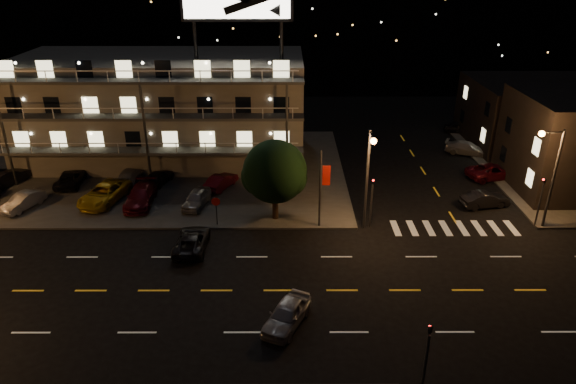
{
  "coord_description": "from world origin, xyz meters",
  "views": [
    {
      "loc": [
        2.49,
        -27.0,
        19.37
      ],
      "look_at": [
        2.57,
        8.0,
        3.22
      ],
      "focal_mm": 32.0,
      "sensor_mm": 36.0,
      "label": 1
    }
  ],
  "objects_px": {
    "lot_car_2": "(104,194)",
    "road_car_west": "(192,240)",
    "lot_car_4": "(197,198)",
    "road_car_east": "(287,314)",
    "tree": "(274,173)",
    "lot_car_7": "(131,175)",
    "side_car_0": "(485,200)"
  },
  "relations": [
    {
      "from": "lot_car_4",
      "to": "lot_car_7",
      "type": "xyz_separation_m",
      "value": [
        -6.92,
        5.09,
        -0.02
      ]
    },
    {
      "from": "lot_car_2",
      "to": "side_car_0",
      "type": "relative_size",
      "value": 1.36
    },
    {
      "from": "lot_car_4",
      "to": "road_car_east",
      "type": "relative_size",
      "value": 0.93
    },
    {
      "from": "tree",
      "to": "lot_car_2",
      "type": "bearing_deg",
      "value": 168.42
    },
    {
      "from": "tree",
      "to": "side_car_0",
      "type": "bearing_deg",
      "value": 7.31
    },
    {
      "from": "tree",
      "to": "lot_car_4",
      "type": "distance_m",
      "value": 7.71
    },
    {
      "from": "tree",
      "to": "lot_car_4",
      "type": "xyz_separation_m",
      "value": [
        -6.64,
        2.23,
        -3.22
      ]
    },
    {
      "from": "lot_car_4",
      "to": "road_car_east",
      "type": "distance_m",
      "value": 16.99
    },
    {
      "from": "tree",
      "to": "lot_car_7",
      "type": "distance_m",
      "value": 15.75
    },
    {
      "from": "road_car_west",
      "to": "lot_car_2",
      "type": "bearing_deg",
      "value": -39.9
    },
    {
      "from": "lot_car_2",
      "to": "road_car_east",
      "type": "distance_m",
      "value": 22.31
    },
    {
      "from": "lot_car_4",
      "to": "road_car_east",
      "type": "bearing_deg",
      "value": -51.86
    },
    {
      "from": "lot_car_2",
      "to": "side_car_0",
      "type": "height_order",
      "value": "lot_car_2"
    },
    {
      "from": "side_car_0",
      "to": "road_car_west",
      "type": "xyz_separation_m",
      "value": [
        -23.6,
        -6.77,
        -0.01
      ]
    },
    {
      "from": "road_car_west",
      "to": "road_car_east",
      "type": "bearing_deg",
      "value": 129.98
    },
    {
      "from": "lot_car_2",
      "to": "road_car_west",
      "type": "relative_size",
      "value": 1.17
    },
    {
      "from": "lot_car_2",
      "to": "lot_car_4",
      "type": "height_order",
      "value": "lot_car_2"
    },
    {
      "from": "lot_car_2",
      "to": "lot_car_4",
      "type": "distance_m",
      "value": 8.02
    },
    {
      "from": "lot_car_2",
      "to": "side_car_0",
      "type": "bearing_deg",
      "value": 12.76
    },
    {
      "from": "lot_car_7",
      "to": "road_car_west",
      "type": "height_order",
      "value": "lot_car_7"
    },
    {
      "from": "tree",
      "to": "lot_car_7",
      "type": "xyz_separation_m",
      "value": [
        -13.56,
        7.32,
        -3.23
      ]
    },
    {
      "from": "lot_car_2",
      "to": "lot_car_7",
      "type": "height_order",
      "value": "lot_car_2"
    },
    {
      "from": "lot_car_2",
      "to": "lot_car_7",
      "type": "relative_size",
      "value": 1.24
    },
    {
      "from": "road_car_west",
      "to": "side_car_0",
      "type": "bearing_deg",
      "value": -163.13
    },
    {
      "from": "lot_car_2",
      "to": "road_car_east",
      "type": "height_order",
      "value": "lot_car_2"
    },
    {
      "from": "road_car_east",
      "to": "road_car_west",
      "type": "bearing_deg",
      "value": 153.92
    },
    {
      "from": "lot_car_4",
      "to": "road_car_west",
      "type": "xyz_separation_m",
      "value": [
        0.72,
        -6.74,
        -0.16
      ]
    },
    {
      "from": "lot_car_2",
      "to": "lot_car_4",
      "type": "bearing_deg",
      "value": 8.6
    },
    {
      "from": "tree",
      "to": "road_car_west",
      "type": "relative_size",
      "value": 1.37
    },
    {
      "from": "lot_car_4",
      "to": "lot_car_7",
      "type": "bearing_deg",
      "value": 155.28
    },
    {
      "from": "tree",
      "to": "lot_car_2",
      "type": "relative_size",
      "value": 1.18
    },
    {
      "from": "lot_car_2",
      "to": "road_car_west",
      "type": "xyz_separation_m",
      "value": [
        8.7,
        -7.5,
        -0.26
      ]
    }
  ]
}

